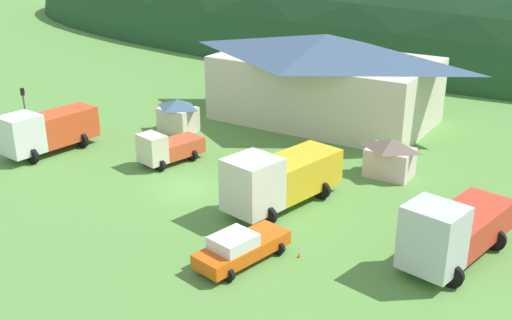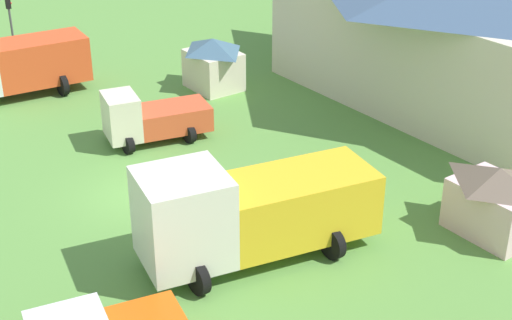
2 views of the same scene
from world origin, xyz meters
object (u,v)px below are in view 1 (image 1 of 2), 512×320
object	(u,v)px
play_shed_cream	(178,115)
heavy_rig_white	(47,129)
play_shed_pink	(390,157)
depot_building	(325,77)
tow_truck_silver	(453,230)
traffic_light_west	(24,106)
heavy_rig_striped	(279,178)
light_truck_cream	(167,148)
service_pickup_orange	(240,247)
traffic_cone_near_pickup	(299,257)

from	to	relation	value
play_shed_cream	heavy_rig_white	size ratio (longest dim) A/B	0.40
play_shed_cream	heavy_rig_white	world-z (taller)	heavy_rig_white
play_shed_cream	play_shed_pink	bearing A→B (deg)	0.60
depot_building	tow_truck_silver	bearing A→B (deg)	-48.72
play_shed_pink	play_shed_cream	bearing A→B (deg)	-179.40
traffic_light_west	heavy_rig_striped	bearing A→B (deg)	-1.86
heavy_rig_white	heavy_rig_striped	world-z (taller)	heavy_rig_striped
light_truck_cream	service_pickup_orange	distance (m)	14.27
depot_building	service_pickup_orange	size ratio (longest dim) A/B	3.44
tow_truck_silver	traffic_cone_near_pickup	distance (m)	7.52
heavy_rig_striped	service_pickup_orange	xyz separation A→B (m)	(1.62, -6.46, -1.00)
traffic_light_west	play_shed_pink	bearing A→B (deg)	14.82
light_truck_cream	tow_truck_silver	xyz separation A→B (m)	(20.15, -2.86, 0.59)
light_truck_cream	tow_truck_silver	bearing A→B (deg)	95.43
tow_truck_silver	play_shed_pink	bearing A→B (deg)	-132.66
depot_building	service_pickup_orange	world-z (taller)	depot_building
tow_truck_silver	traffic_cone_near_pickup	world-z (taller)	tow_truck_silver
heavy_rig_white	traffic_cone_near_pickup	distance (m)	22.67
traffic_light_west	light_truck_cream	bearing A→B (deg)	5.03
service_pickup_orange	heavy_rig_white	bearing A→B (deg)	-93.01
play_shed_cream	service_pickup_orange	distance (m)	20.77
heavy_rig_white	service_pickup_orange	xyz separation A→B (m)	(20.14, -5.44, -0.92)
play_shed_pink	tow_truck_silver	size ratio (longest dim) A/B	0.39
traffic_light_west	traffic_cone_near_pickup	distance (m)	27.47
traffic_cone_near_pickup	play_shed_pink	bearing A→B (deg)	90.11
heavy_rig_striped	traffic_light_west	xyz separation A→B (m)	(-23.04, 0.75, 0.51)
play_shed_pink	traffic_light_west	xyz separation A→B (m)	(-26.83, -7.10, 1.02)
tow_truck_silver	play_shed_cream	bearing A→B (deg)	-98.67
play_shed_pink	light_truck_cream	xyz separation A→B (m)	(-13.73, -5.95, -0.19)
depot_building	heavy_rig_striped	bearing A→B (deg)	-72.49
play_shed_pink	tow_truck_silver	distance (m)	10.90
heavy_rig_white	service_pickup_orange	size ratio (longest dim) A/B	1.33
light_truck_cream	tow_truck_silver	world-z (taller)	tow_truck_silver
depot_building	traffic_light_west	xyz separation A→B (m)	(-17.79, -15.91, -1.36)
light_truck_cream	service_pickup_orange	bearing A→B (deg)	67.61
service_pickup_orange	light_truck_cream	bearing A→B (deg)	-113.79
heavy_rig_white	traffic_light_west	world-z (taller)	traffic_light_west
service_pickup_orange	traffic_light_west	size ratio (longest dim) A/B	1.42
play_shed_cream	play_shed_pink	distance (m)	17.40
play_shed_cream	heavy_rig_striped	world-z (taller)	heavy_rig_striped
play_shed_cream	tow_truck_silver	xyz separation A→B (m)	(23.82, -8.62, 0.35)
heavy_rig_white	play_shed_cream	bearing A→B (deg)	156.69
light_truck_cream	service_pickup_orange	xyz separation A→B (m)	(11.56, -8.36, -0.29)
play_shed_cream	service_pickup_orange	xyz separation A→B (m)	(15.23, -14.12, -0.54)
heavy_rig_white	service_pickup_orange	world-z (taller)	heavy_rig_white
light_truck_cream	traffic_cone_near_pickup	xyz separation A→B (m)	(13.75, -6.42, -1.12)
heavy_rig_white	tow_truck_silver	bearing A→B (deg)	96.32
heavy_rig_white	heavy_rig_striped	distance (m)	18.55
traffic_cone_near_pickup	tow_truck_silver	bearing A→B (deg)	29.08
tow_truck_silver	traffic_cone_near_pickup	size ratio (longest dim) A/B	14.37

